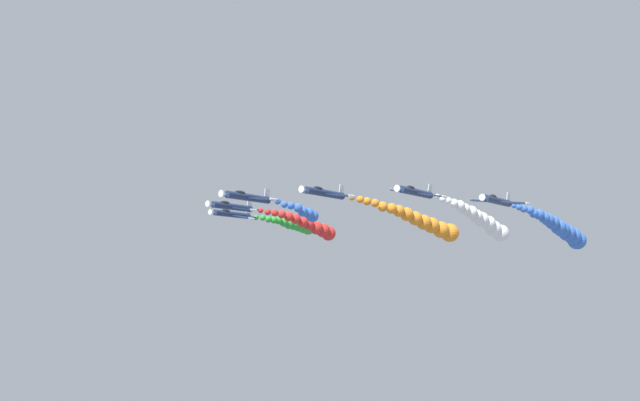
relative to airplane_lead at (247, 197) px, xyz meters
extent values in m
cylinder|color=navy|center=(0.00, -0.18, -0.03)|extent=(1.21, 9.00, 1.21)
cone|color=white|center=(0.00, 4.92, -0.03)|extent=(1.15, 1.20, 1.15)
cube|color=navy|center=(0.01, -0.58, -0.13)|extent=(9.17, 1.90, 1.17)
cylinder|color=white|center=(-4.56, -0.58, -0.63)|extent=(0.40, 1.40, 0.40)
cylinder|color=white|center=(4.59, -0.58, 0.37)|extent=(0.40, 1.40, 0.40)
cube|color=navy|center=(0.00, -4.18, 0.02)|extent=(3.80, 1.20, 0.59)
cube|color=white|center=(-0.10, -4.28, 0.93)|extent=(0.31, 1.10, 1.61)
ellipsoid|color=black|center=(-0.05, 1.62, 0.46)|extent=(0.87, 2.20, 0.78)
sphere|color=blue|center=(0.12, -7.03, 0.04)|extent=(1.00, 1.00, 1.00)
sphere|color=blue|center=(0.29, -8.89, -0.27)|extent=(1.11, 1.11, 1.11)
sphere|color=blue|center=(0.46, -10.75, -0.28)|extent=(1.25, 1.25, 1.25)
sphere|color=blue|center=(0.49, -12.60, -0.46)|extent=(1.52, 1.52, 1.52)
sphere|color=blue|center=(0.99, -14.46, -0.88)|extent=(1.78, 1.78, 1.78)
sphere|color=blue|center=(1.20, -16.32, -1.00)|extent=(1.89, 1.89, 1.89)
sphere|color=blue|center=(1.84, -18.17, -1.31)|extent=(2.17, 2.17, 2.17)
cylinder|color=navy|center=(-8.86, -7.55, 0.67)|extent=(1.25, 9.00, 1.25)
cone|color=white|center=(-8.86, -2.45, 0.67)|extent=(1.18, 1.20, 1.18)
cube|color=navy|center=(-8.84, -7.95, 0.57)|extent=(9.13, 1.90, 1.49)
cylinder|color=white|center=(-13.40, -7.95, -0.09)|extent=(0.41, 1.40, 0.41)
cylinder|color=white|center=(-4.29, -7.95, 1.23)|extent=(0.41, 1.40, 0.41)
cube|color=navy|center=(-8.87, -11.55, 0.72)|extent=(3.79, 1.20, 0.72)
cube|color=white|center=(-9.00, -11.65, 1.62)|extent=(0.37, 1.10, 1.60)
ellipsoid|color=black|center=(-8.93, -5.75, 1.16)|extent=(0.89, 2.20, 0.81)
sphere|color=orange|center=(-8.92, -14.63, 0.72)|extent=(0.97, 0.97, 0.97)
sphere|color=orange|center=(-9.11, -16.70, 0.61)|extent=(1.20, 1.20, 1.20)
sphere|color=orange|center=(-9.07, -18.78, 0.51)|extent=(1.37, 1.37, 1.37)
sphere|color=orange|center=(-9.26, -20.85, 0.40)|extent=(1.40, 1.40, 1.40)
sphere|color=orange|center=(-9.45, -22.93, -0.02)|extent=(1.74, 1.74, 1.74)
sphere|color=orange|center=(-9.93, -25.00, -0.18)|extent=(1.83, 1.83, 1.83)
sphere|color=orange|center=(-10.10, -27.08, -0.43)|extent=(2.07, 2.07, 2.07)
sphere|color=orange|center=(-10.46, -29.15, -0.85)|extent=(2.40, 2.40, 2.40)
sphere|color=orange|center=(-10.97, -31.23, -1.45)|extent=(2.51, 2.51, 2.51)
sphere|color=orange|center=(-11.50, -33.30, -2.02)|extent=(2.71, 2.71, 2.71)
sphere|color=orange|center=(-11.93, -35.38, -2.45)|extent=(2.87, 2.87, 2.87)
sphere|color=orange|center=(-12.73, -37.45, -3.15)|extent=(3.03, 3.03, 3.03)
sphere|color=orange|center=(-13.43, -39.53, -3.60)|extent=(3.40, 3.40, 3.40)
cylinder|color=navy|center=(11.10, -8.00, 0.02)|extent=(1.26, 9.00, 1.26)
cone|color=white|center=(11.10, -2.90, 0.02)|extent=(1.20, 1.20, 1.20)
cube|color=navy|center=(11.11, -8.40, -0.08)|extent=(9.12, 1.90, 1.61)
cylinder|color=white|center=(6.57, -8.40, -0.79)|extent=(0.41, 1.40, 0.41)
cylinder|color=white|center=(15.65, -8.40, 0.64)|extent=(0.41, 1.40, 0.41)
cube|color=navy|center=(11.09, -12.00, 0.07)|extent=(3.78, 1.20, 0.77)
cube|color=white|center=(10.94, -12.10, 0.98)|extent=(0.39, 1.10, 1.60)
ellipsoid|color=black|center=(11.02, -6.20, 0.51)|extent=(0.90, 2.20, 0.82)
sphere|color=red|center=(10.94, -14.92, -0.01)|extent=(0.98, 0.98, 0.98)
sphere|color=red|center=(10.96, -16.84, -0.13)|extent=(1.17, 1.17, 1.17)
sphere|color=red|center=(10.95, -18.76, -0.12)|extent=(1.37, 1.37, 1.37)
sphere|color=red|center=(10.92, -20.68, -0.24)|extent=(1.55, 1.55, 1.55)
sphere|color=red|center=(10.89, -22.60, -0.52)|extent=(1.80, 1.80, 1.80)
sphere|color=red|center=(10.78, -24.52, -0.79)|extent=(1.94, 1.94, 1.94)
sphere|color=red|center=(10.58, -26.44, -1.28)|extent=(2.01, 2.01, 2.01)
sphere|color=red|center=(10.68, -28.37, -1.58)|extent=(2.22, 2.22, 2.22)
sphere|color=red|center=(10.33, -30.29, -2.14)|extent=(2.58, 2.58, 2.58)
sphere|color=red|center=(10.16, -32.21, -2.51)|extent=(2.77, 2.77, 2.77)
sphere|color=red|center=(10.25, -34.13, -2.98)|extent=(2.89, 2.89, 2.89)
cylinder|color=navy|center=(-19.14, -17.09, 0.97)|extent=(1.29, 9.00, 1.29)
cone|color=white|center=(-19.14, -11.99, 0.97)|extent=(1.23, 1.20, 1.23)
cube|color=navy|center=(-19.12, -17.49, 0.88)|extent=(9.07, 1.90, 1.93)
cylinder|color=white|center=(-23.63, -17.49, 0.00)|extent=(0.42, 1.40, 0.42)
cylinder|color=white|center=(-14.60, -17.49, 1.75)|extent=(0.42, 1.40, 0.42)
cube|color=navy|center=(-19.15, -21.09, 1.02)|extent=(3.76, 1.20, 0.90)
cube|color=white|center=(-19.32, -21.19, 1.92)|extent=(0.44, 1.10, 1.60)
ellipsoid|color=black|center=(-19.23, -15.29, 1.46)|extent=(0.92, 2.20, 0.84)
sphere|color=white|center=(-19.23, -23.87, 1.02)|extent=(0.87, 0.87, 0.87)
sphere|color=white|center=(-19.29, -25.65, 0.80)|extent=(1.19, 1.19, 1.19)
sphere|color=white|center=(-19.29, -27.42, 0.68)|extent=(1.22, 1.22, 1.22)
sphere|color=white|center=(-19.45, -29.20, 0.42)|extent=(1.55, 1.55, 1.55)
sphere|color=white|center=(-19.67, -30.97, 0.20)|extent=(1.79, 1.79, 1.79)
sphere|color=white|center=(-19.66, -32.75, -0.26)|extent=(2.03, 2.03, 2.03)
sphere|color=white|center=(-20.06, -34.53, -0.64)|extent=(2.22, 2.22, 2.22)
sphere|color=white|center=(-20.15, -36.30, -1.21)|extent=(2.36, 2.36, 2.36)
sphere|color=white|center=(-20.33, -38.08, -1.65)|extent=(2.66, 2.66, 2.66)
sphere|color=white|center=(-20.83, -39.85, -2.21)|extent=(2.61, 2.61, 2.61)
sphere|color=white|center=(-20.98, -41.63, -3.08)|extent=(2.91, 2.91, 2.91)
sphere|color=white|center=(-21.59, -43.41, -3.80)|extent=(3.05, 3.05, 3.05)
cylinder|color=navy|center=(20.20, -17.23, 0.04)|extent=(1.30, 9.00, 1.30)
cone|color=white|center=(20.20, -12.13, 0.04)|extent=(1.23, 1.20, 1.23)
cube|color=navy|center=(20.22, -17.63, -0.06)|extent=(9.05, 1.90, 2.02)
cylinder|color=white|center=(15.71, -17.63, -0.98)|extent=(0.42, 1.40, 0.42)
cylinder|color=white|center=(24.73, -17.63, 0.87)|extent=(0.42, 1.40, 0.42)
cube|color=navy|center=(20.19, -21.23, 0.09)|extent=(3.76, 1.20, 0.94)
cube|color=white|center=(20.01, -21.33, 0.99)|extent=(0.46, 1.10, 1.60)
ellipsoid|color=black|center=(20.10, -15.43, 0.53)|extent=(0.92, 2.20, 0.85)
sphere|color=green|center=(20.34, -23.94, 0.00)|extent=(1.03, 1.03, 1.03)
sphere|color=green|center=(20.13, -25.65, 0.05)|extent=(1.14, 1.14, 1.14)
sphere|color=green|center=(20.18, -27.37, -0.10)|extent=(1.37, 1.37, 1.37)
sphere|color=green|center=(20.19, -29.08, -0.11)|extent=(1.48, 1.48, 1.48)
sphere|color=green|center=(20.46, -30.79, -0.05)|extent=(1.64, 1.64, 1.64)
sphere|color=green|center=(20.55, -32.50, -0.31)|extent=(1.86, 1.86, 1.86)
sphere|color=green|center=(20.56, -34.22, -0.53)|extent=(2.19, 2.19, 2.19)
sphere|color=green|center=(20.74, -35.93, -0.53)|extent=(2.30, 2.30, 2.30)
sphere|color=green|center=(20.78, -37.64, -0.64)|extent=(2.50, 2.50, 2.50)
sphere|color=green|center=(20.77, -39.35, -0.75)|extent=(2.80, 2.80, 2.80)
sphere|color=green|center=(20.93, -41.07, -0.91)|extent=(2.91, 2.91, 2.91)
cylinder|color=navy|center=(-28.31, -26.26, -0.13)|extent=(1.23, 9.00, 1.23)
cone|color=white|center=(-28.31, -21.16, -0.13)|extent=(1.17, 1.20, 1.17)
cube|color=navy|center=(-28.30, -26.66, -0.23)|extent=(9.15, 1.90, 1.34)
cylinder|color=white|center=(-32.86, -26.66, -0.81)|extent=(0.40, 1.40, 0.40)
cylinder|color=white|center=(-23.73, -26.66, 0.34)|extent=(0.40, 1.40, 0.40)
cube|color=navy|center=(-28.32, -30.26, -0.09)|extent=(3.79, 1.20, 0.66)
cube|color=white|center=(-28.43, -30.36, 0.82)|extent=(0.34, 1.10, 1.60)
ellipsoid|color=black|center=(-28.37, -24.46, 0.36)|extent=(0.88, 2.20, 0.80)
sphere|color=blue|center=(-28.17, -33.30, -0.23)|extent=(0.82, 0.82, 0.82)
sphere|color=blue|center=(-28.27, -35.34, -0.27)|extent=(1.10, 1.10, 1.10)
sphere|color=blue|center=(-28.27, -37.38, -0.38)|extent=(1.28, 1.28, 1.28)
sphere|color=blue|center=(-28.60, -39.42, -0.42)|extent=(1.44, 1.44, 1.44)
sphere|color=blue|center=(-28.48, -41.46, -0.82)|extent=(1.60, 1.60, 1.60)
sphere|color=blue|center=(-28.67, -43.50, -0.83)|extent=(1.91, 1.91, 1.91)
sphere|color=blue|center=(-28.85, -45.54, -1.26)|extent=(2.01, 2.01, 2.01)
sphere|color=blue|center=(-28.81, -47.58, -1.45)|extent=(2.30, 2.30, 2.30)
sphere|color=blue|center=(-28.91, -49.62, -1.82)|extent=(2.57, 2.57, 2.57)
sphere|color=blue|center=(-29.30, -51.66, -2.55)|extent=(2.79, 2.79, 2.79)
sphere|color=blue|center=(-29.27, -53.70, -2.81)|extent=(2.94, 2.94, 2.94)
sphere|color=blue|center=(-29.56, -55.74, -3.34)|extent=(3.16, 3.16, 3.16)
sphere|color=blue|center=(-29.92, -57.78, -3.85)|extent=(3.24, 3.24, 3.24)
sphere|color=blue|center=(-30.07, -59.82, -4.59)|extent=(3.54, 3.54, 3.54)
camera|label=1|loc=(-69.77, 73.47, -12.93)|focal=38.11mm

